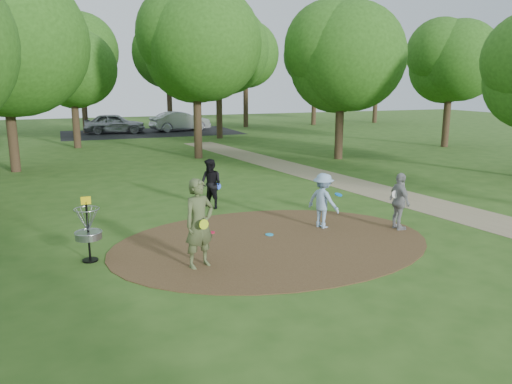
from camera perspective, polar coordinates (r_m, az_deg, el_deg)
name	(u,v)px	position (r m, az deg, el deg)	size (l,w,h in m)	color
ground	(273,243)	(13.02, 1.93, -5.80)	(100.00, 100.00, 0.00)	#2D5119
dirt_clearing	(273,242)	(13.02, 1.93, -5.76)	(8.40, 8.40, 0.02)	#47301C
footpath	(424,204)	(18.02, 18.66, -1.26)	(2.00, 40.00, 0.01)	#8C7A5B
parking_lot	(151,133)	(42.12, -11.86, 6.67)	(14.00, 8.00, 0.01)	black
player_observer_with_disc	(199,224)	(11.13, -6.51, -3.61)	(0.86, 0.71, 2.03)	#4D5933
player_throwing_with_disc	(323,201)	(14.24, 7.67, -1.00)	(1.14, 1.17, 1.58)	#8CADD1
player_walking_with_disc	(211,184)	(16.36, -5.18, 0.92)	(0.94, 1.00, 1.64)	black
player_waiting_with_disc	(399,202)	(14.49, 16.08, -1.06)	(0.56, 0.99, 1.62)	gray
disc_ground_cyan	(269,235)	(13.58, 1.54, -4.89)	(0.22, 0.22, 0.02)	#1BA1DC
disc_ground_red	(211,232)	(13.82, -5.16, -4.62)	(0.22, 0.22, 0.02)	red
car_left	(115,123)	(42.05, -15.86, 7.55)	(1.90, 4.73, 1.61)	#93949A
car_right	(180,121)	(42.95, -8.65, 7.99)	(1.73, 4.97, 1.64)	#94959B
disc_golf_basket	(88,225)	(12.09, -18.68, -3.58)	(0.63, 0.63, 1.54)	black
tree_ring	(200,53)	(21.39, -6.46, 15.53)	(36.72, 45.84, 9.27)	#332316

